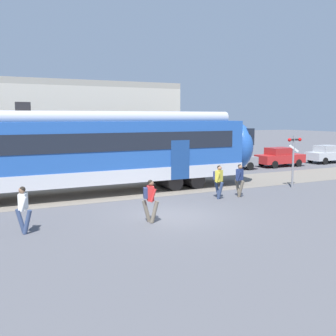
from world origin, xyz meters
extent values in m
plane|color=#515156|center=(0.00, 0.00, 0.00)|extent=(160.00, 160.00, 0.00)
cube|color=silver|center=(-2.19, 5.85, 1.05)|extent=(18.00, 3.06, 0.70)
cube|color=#2351A3|center=(-2.19, 5.85, 2.60)|extent=(18.00, 3.00, 2.40)
cube|color=black|center=(-2.19, 4.34, 2.80)|extent=(16.56, 0.03, 0.90)
cube|color=navy|center=(2.76, 4.33, 1.75)|extent=(1.10, 0.04, 2.10)
cylinder|color=#A4A4A9|center=(-2.19, 5.85, 3.98)|extent=(17.64, 0.70, 0.70)
cube|color=black|center=(-4.89, 5.85, 4.53)|extent=(0.70, 0.12, 0.40)
cylinder|color=black|center=(4.09, 5.85, 0.45)|extent=(0.90, 2.40, 0.90)
cylinder|color=black|center=(2.69, 5.85, 0.45)|extent=(0.90, 2.40, 0.90)
ellipsoid|color=#2351A3|center=(7.36, 5.85, 2.25)|extent=(1.80, 2.85, 2.95)
cube|color=black|center=(7.71, 5.85, 2.85)|extent=(0.40, 2.40, 1.00)
cylinder|color=navy|center=(-5.73, 0.15, 0.43)|extent=(0.38, 0.28, 0.87)
cylinder|color=navy|center=(-5.54, -0.12, 0.43)|extent=(0.38, 0.28, 0.87)
cube|color=silver|center=(-5.64, 0.02, 1.14)|extent=(0.36, 0.43, 0.56)
cylinder|color=silver|center=(-5.65, -0.22, 1.09)|extent=(0.26, 0.18, 0.52)
cylinder|color=silver|center=(-5.62, 0.25, 1.09)|extent=(0.26, 0.18, 0.52)
sphere|color=brown|center=(-5.66, 0.02, 1.53)|extent=(0.22, 0.22, 0.22)
sphere|color=black|center=(-5.64, 0.02, 1.56)|extent=(0.20, 0.20, 0.20)
cylinder|color=#6B6051|center=(-1.00, -0.71, 0.43)|extent=(0.38, 0.24, 0.87)
cylinder|color=#6B6051|center=(-1.23, -0.47, 0.43)|extent=(0.38, 0.24, 0.87)
cube|color=red|center=(-1.11, -0.59, 1.14)|extent=(0.33, 0.41, 0.56)
cylinder|color=red|center=(-1.13, -0.36, 1.09)|extent=(0.26, 0.15, 0.52)
cylinder|color=red|center=(-1.09, -0.82, 1.09)|extent=(0.26, 0.15, 0.52)
sphere|color=brown|center=(-1.09, -0.59, 1.53)|extent=(0.22, 0.22, 0.22)
sphere|color=black|center=(-1.11, -0.59, 1.56)|extent=(0.20, 0.20, 0.20)
cube|color=navy|center=(-1.29, -0.54, 1.16)|extent=(0.23, 0.31, 0.40)
cylinder|color=navy|center=(3.67, 1.82, 0.43)|extent=(0.28, 0.38, 0.87)
cylinder|color=navy|center=(3.71, 2.15, 0.43)|extent=(0.28, 0.38, 0.87)
cube|color=gold|center=(3.69, 1.99, 1.14)|extent=(0.43, 0.37, 0.56)
cylinder|color=gold|center=(3.85, 2.15, 1.09)|extent=(0.19, 0.26, 0.52)
cylinder|color=gold|center=(3.52, 1.82, 1.09)|extent=(0.19, 0.26, 0.52)
sphere|color=#9E7051|center=(3.70, 1.97, 1.53)|extent=(0.22, 0.22, 0.22)
sphere|color=black|center=(3.69, 1.99, 1.56)|extent=(0.20, 0.20, 0.20)
cube|color=navy|center=(3.61, 2.15, 1.16)|extent=(0.32, 0.26, 0.40)
cylinder|color=#6B6051|center=(4.86, 1.77, 0.43)|extent=(0.28, 0.38, 0.87)
cylinder|color=#6B6051|center=(4.91, 2.10, 0.43)|extent=(0.28, 0.38, 0.87)
cube|color=navy|center=(4.89, 1.93, 1.14)|extent=(0.43, 0.37, 0.56)
cylinder|color=navy|center=(5.06, 2.10, 1.09)|extent=(0.18, 0.26, 0.52)
cylinder|color=navy|center=(4.72, 1.77, 1.09)|extent=(0.18, 0.26, 0.52)
sphere|color=#9E7051|center=(4.90, 1.92, 1.53)|extent=(0.22, 0.22, 0.22)
sphere|color=black|center=(4.89, 1.93, 1.56)|extent=(0.20, 0.20, 0.20)
cube|color=gray|center=(10.40, 10.61, 0.64)|extent=(4.07, 1.81, 0.68)
cube|color=slate|center=(10.25, 10.61, 1.26)|extent=(1.96, 1.52, 0.56)
cube|color=black|center=(11.20, 10.57, 1.22)|extent=(0.18, 1.37, 0.48)
cylinder|color=black|center=(11.67, 11.33, 0.30)|extent=(0.61, 0.23, 0.60)
cylinder|color=black|center=(11.61, 9.77, 0.30)|extent=(0.61, 0.23, 0.60)
cylinder|color=black|center=(9.19, 11.44, 0.30)|extent=(0.61, 0.23, 0.60)
cylinder|color=black|center=(9.13, 9.88, 0.30)|extent=(0.61, 0.23, 0.60)
cube|color=#B22323|center=(15.20, 10.50, 0.64)|extent=(4.00, 1.64, 0.68)
cube|color=maroon|center=(15.05, 10.50, 1.26)|extent=(1.90, 1.44, 0.56)
cube|color=black|center=(16.00, 10.50, 1.22)|extent=(0.12, 1.37, 0.48)
cylinder|color=black|center=(16.44, 11.28, 0.30)|extent=(0.60, 0.20, 0.60)
cylinder|color=black|center=(16.45, 9.72, 0.30)|extent=(0.60, 0.20, 0.60)
cylinder|color=black|center=(13.96, 11.28, 0.30)|extent=(0.60, 0.20, 0.60)
cylinder|color=black|center=(13.97, 9.72, 0.30)|extent=(0.60, 0.20, 0.60)
cube|color=#B7BABF|center=(20.74, 10.62, 0.64)|extent=(4.04, 1.74, 0.68)
cube|color=#A1A3A8|center=(20.59, 10.62, 1.26)|extent=(1.94, 1.49, 0.56)
cube|color=black|center=(21.54, 10.64, 1.22)|extent=(0.16, 1.37, 0.48)
cylinder|color=black|center=(21.96, 11.43, 0.30)|extent=(0.60, 0.22, 0.60)
cylinder|color=black|center=(19.48, 11.37, 0.30)|extent=(0.60, 0.22, 0.60)
cylinder|color=black|center=(19.52, 9.81, 0.30)|extent=(0.60, 0.22, 0.60)
cylinder|color=gray|center=(9.11, 2.67, 1.50)|extent=(0.11, 0.11, 3.00)
cube|color=black|center=(9.11, 2.67, 2.75)|extent=(0.80, 0.10, 0.10)
sphere|color=red|center=(8.73, 2.61, 2.75)|extent=(0.20, 0.20, 0.20)
sphere|color=red|center=(9.49, 2.61, 2.75)|extent=(0.20, 0.20, 0.20)
cube|color=white|center=(9.11, 2.64, 2.25)|extent=(0.72, 0.03, 0.48)
cube|color=beige|center=(-4.30, 13.80, 3.00)|extent=(21.43, 5.00, 6.00)
cube|color=#9F9686|center=(-4.30, 13.80, 6.20)|extent=(21.43, 5.00, 0.40)
camera|label=1|loc=(-6.94, -14.10, 4.04)|focal=42.00mm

